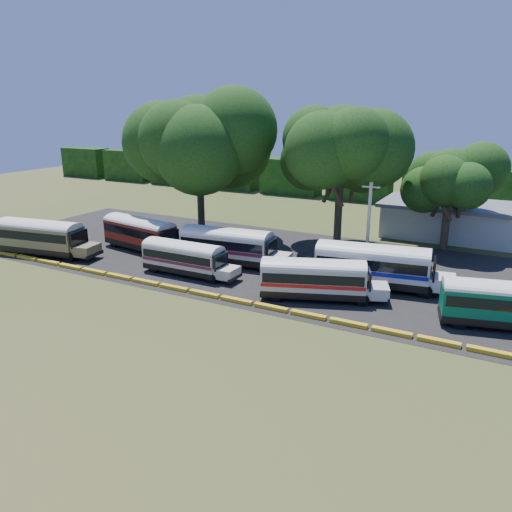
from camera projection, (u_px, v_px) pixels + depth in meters
The scene contains 16 objects.
ground at pixel (182, 296), 39.90m from camera, with size 160.00×160.00×0.00m, color #2E4B19.
asphalt_strip at pixel (262, 259), 49.59m from camera, with size 64.00×24.00×0.02m, color black.
curb at pixel (189, 291), 40.70m from camera, with size 53.70×0.45×0.30m.
terminal_building at pixel (467, 221), 56.58m from camera, with size 19.00×9.00×4.00m.
treeline_backdrop at pixel (360, 182), 79.60m from camera, with size 130.00×4.00×6.00m.
bus_beige at pixel (42, 235), 50.40m from camera, with size 11.30×4.39×3.62m.
bus_red at pixel (141, 232), 52.12m from camera, with size 10.86×4.30×3.48m.
bus_cream_west at pixel (185, 256), 44.62m from camera, with size 9.25×2.37×3.04m.
bus_cream_east at pixel (229, 244), 47.53m from camera, with size 10.96×3.74×3.53m.
bus_white_red at pixel (316, 277), 38.87m from camera, with size 10.11×5.69×3.25m.
bus_white_blue at pixel (375, 264), 41.32m from camera, with size 11.54×4.44×3.70m.
bus_teal at pixel (509, 302), 33.77m from camera, with size 10.30×4.69×3.29m.
tree_west at pixel (199, 137), 54.58m from camera, with size 12.16×12.16×15.82m.
tree_center at pixel (341, 148), 50.72m from camera, with size 11.40×11.40×14.75m.
tree_east at pixel (451, 178), 50.89m from camera, with size 7.94×7.94×10.54m.
utility_pole at pixel (368, 227), 44.72m from camera, with size 1.60×0.30×8.21m.
Camera 1 is at (22.74, -30.09, 14.66)m, focal length 35.00 mm.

